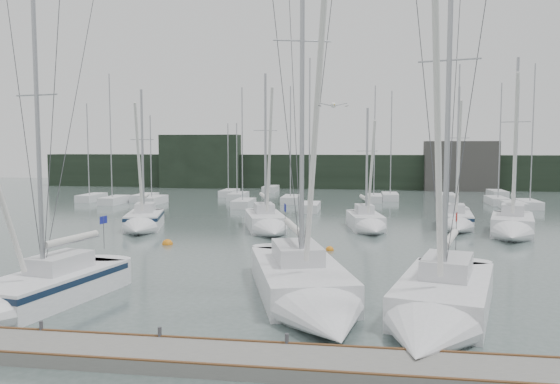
{
  "coord_description": "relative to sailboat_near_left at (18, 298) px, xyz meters",
  "views": [
    {
      "loc": [
        4.16,
        -19.86,
        6.33
      ],
      "look_at": [
        0.44,
        5.0,
        4.2
      ],
      "focal_mm": 35.0,
      "sensor_mm": 36.0,
      "label": 1
    }
  ],
  "objects": [
    {
      "name": "buoy_c",
      "position": [
        0.48,
        14.71,
        -0.58
      ],
      "size": [
        0.69,
        0.69,
        0.69
      ],
      "primitive_type": "sphere",
      "color": "orange",
      "rests_on": "ground"
    },
    {
      "name": "far_treeline",
      "position": [
        8.63,
        63.35,
        1.92
      ],
      "size": [
        90.0,
        4.0,
        5.0
      ],
      "primitive_type": "cube",
      "color": "black",
      "rests_on": "ground"
    },
    {
      "name": "sailboat_mid_c",
      "position": [
        13.33,
        22.18,
        -0.04
      ],
      "size": [
        3.36,
        7.14,
        9.87
      ],
      "rotation": [
        0.0,
        0.0,
        0.16
      ],
      "color": "silver",
      "rests_on": "ground"
    },
    {
      "name": "sailboat_near_right",
      "position": [
        15.46,
        0.66,
        0.02
      ],
      "size": [
        5.68,
        10.65,
        15.96
      ],
      "rotation": [
        0.0,
        0.0,
        -0.26
      ],
      "color": "silver",
      "rests_on": "ground"
    },
    {
      "name": "sailboat_near_left",
      "position": [
        0.0,
        0.0,
        0.0
      ],
      "size": [
        4.5,
        9.7,
        14.02
      ],
      "rotation": [
        0.0,
        0.0,
        -0.19
      ],
      "color": "silver",
      "rests_on": "ground"
    },
    {
      "name": "mast_forest",
      "position": [
        10.82,
        41.76,
        -0.09
      ],
      "size": [
        57.66,
        26.44,
        14.69
      ],
      "color": "silver",
      "rests_on": "ground"
    },
    {
      "name": "sailboat_near_center",
      "position": [
        10.89,
        2.05,
        0.03
      ],
      "size": [
        6.49,
        11.98,
        18.01
      ],
      "rotation": [
        0.0,
        0.0,
        0.28
      ],
      "color": "silver",
      "rests_on": "ground"
    },
    {
      "name": "far_building_left",
      "position": [
        -11.37,
        61.35,
        3.42
      ],
      "size": [
        12.0,
        3.0,
        8.0
      ],
      "primitive_type": "cube",
      "color": "black",
      "rests_on": "ground"
    },
    {
      "name": "ground",
      "position": [
        8.63,
        1.35,
        -0.58
      ],
      "size": [
        160.0,
        160.0,
        0.0
      ],
      "primitive_type": "plane",
      "color": "#4A5A56",
      "rests_on": "ground"
    },
    {
      "name": "buoy_a",
      "position": [
        7.71,
        10.41,
        -0.58
      ],
      "size": [
        0.54,
        0.54,
        0.54
      ],
      "primitive_type": "sphere",
      "color": "orange",
      "rests_on": "ground"
    },
    {
      "name": "sailboat_mid_d",
      "position": [
        19.96,
        24.03,
        -0.02
      ],
      "size": [
        3.24,
        7.25,
        11.6
      ],
      "rotation": [
        0.0,
        0.0,
        -0.12
      ],
      "color": "silver",
      "rests_on": "ground"
    },
    {
      "name": "sailboat_mid_e",
      "position": [
        23.2,
        20.99,
        0.06
      ],
      "size": [
        4.67,
        8.39,
        13.35
      ],
      "rotation": [
        0.0,
        0.0,
        -0.25
      ],
      "color": "silver",
      "rests_on": "ground"
    },
    {
      "name": "seagull",
      "position": [
        11.83,
        -0.18,
        7.1
      ],
      "size": [
        0.92,
        0.44,
        0.18
      ],
      "rotation": [
        0.0,
        0.0,
        0.23
      ],
      "color": "white",
      "rests_on": "ground"
    },
    {
      "name": "sailboat_mid_b",
      "position": [
        6.03,
        20.52,
        0.0
      ],
      "size": [
        4.84,
        8.54,
        12.45
      ],
      "rotation": [
        0.0,
        0.0,
        0.3
      ],
      "color": "silver",
      "rests_on": "ground"
    },
    {
      "name": "buoy_b",
      "position": [
        10.93,
        14.27,
        -0.58
      ],
      "size": [
        0.52,
        0.52,
        0.52
      ],
      "primitive_type": "sphere",
      "color": "orange",
      "rests_on": "ground"
    },
    {
      "name": "dock",
      "position": [
        8.63,
        -3.65,
        -0.38
      ],
      "size": [
        24.0,
        2.0,
        0.4
      ],
      "primitive_type": "cube",
      "color": "#62625E",
      "rests_on": "ground"
    },
    {
      "name": "far_building_right",
      "position": [
        26.63,
        61.35,
        2.92
      ],
      "size": [
        10.0,
        3.0,
        7.0
      ],
      "primitive_type": "cube",
      "color": "#403E3A",
      "rests_on": "ground"
    },
    {
      "name": "sailboat_mid_a",
      "position": [
        -3.4,
        19.96,
        0.02
      ],
      "size": [
        4.3,
        7.68,
        11.34
      ],
      "rotation": [
        0.0,
        0.0,
        0.26
      ],
      "color": "silver",
      "rests_on": "ground"
    }
  ]
}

